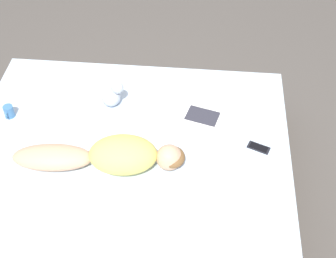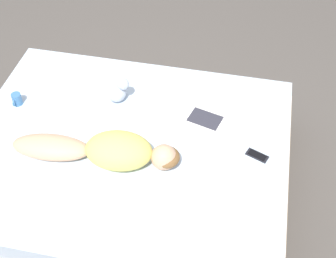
# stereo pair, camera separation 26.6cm
# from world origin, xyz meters

# --- Properties ---
(ground_plane) EXTENTS (12.00, 12.00, 0.00)m
(ground_plane) POSITION_xyz_m (0.00, 0.00, 0.00)
(ground_plane) COLOR #4C4742
(bed) EXTENTS (1.91, 2.33, 0.49)m
(bed) POSITION_xyz_m (0.00, 0.00, 0.24)
(bed) COLOR tan
(bed) RESTS_ON ground_plane
(person) EXTENTS (0.35, 1.17, 0.22)m
(person) POSITION_xyz_m (0.16, -0.09, 0.59)
(person) COLOR tan
(person) RESTS_ON bed
(open_magazine) EXTENTS (0.57, 0.46, 0.01)m
(open_magazine) POSITION_xyz_m (-0.48, 0.54, 0.50)
(open_magazine) COLOR white
(open_magazine) RESTS_ON bed
(coffee_mug) EXTENTS (0.11, 0.07, 0.10)m
(coffee_mug) POSITION_xyz_m (-0.24, -0.92, 0.54)
(coffee_mug) COLOR teal
(coffee_mug) RESTS_ON bed
(cell_phone) EXTENTS (0.12, 0.17, 0.01)m
(cell_phone) POSITION_xyz_m (-0.09, 0.92, 0.50)
(cell_phone) COLOR black
(cell_phone) RESTS_ON bed
(plush_toy) EXTENTS (0.16, 0.17, 0.21)m
(plush_toy) POSITION_xyz_m (-0.45, -0.18, 0.58)
(plush_toy) COLOR #B2BCCC
(plush_toy) RESTS_ON bed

